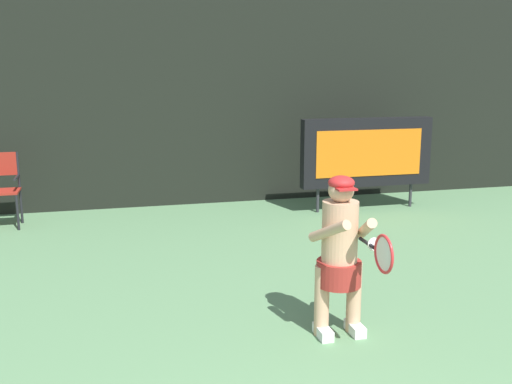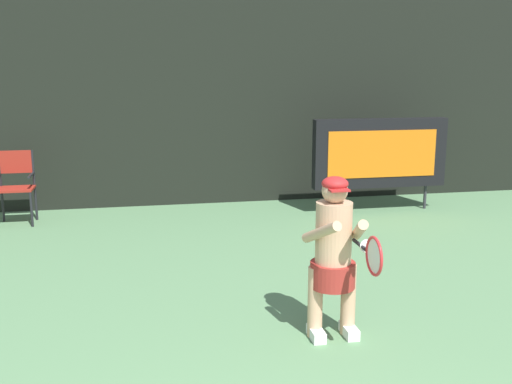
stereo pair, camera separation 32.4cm
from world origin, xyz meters
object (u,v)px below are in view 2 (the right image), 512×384
scoreboard (380,153)px  tennis_racket (373,255)px  tennis_player (334,253)px  umpire_chair (16,183)px

scoreboard → tennis_racket: scoreboard is taller
tennis_player → scoreboard: bearing=62.8°
tennis_racket → tennis_player: bearing=88.6°
scoreboard → tennis_racket: bearing=-113.2°
scoreboard → umpire_chair: bearing=176.8°
scoreboard → umpire_chair: (-5.61, 0.31, -0.33)m
umpire_chair → tennis_racket: size_ratio=1.79×
umpire_chair → tennis_player: bearing=-53.2°
umpire_chair → tennis_player: (3.42, -4.57, 0.14)m
tennis_player → tennis_racket: size_ratio=2.35×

